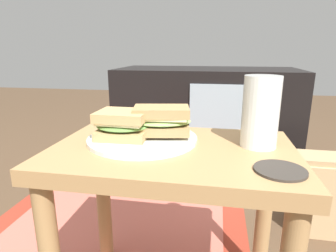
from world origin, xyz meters
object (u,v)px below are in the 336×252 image
(tv_cabinet, at_px, (206,121))
(beer_glass, at_px, (260,113))
(sandwich_front, at_px, (123,125))
(coaster, at_px, (280,170))
(paper_bag, at_px, (324,194))
(plate, at_px, (143,139))
(sandwich_back, at_px, (161,120))

(tv_cabinet, xyz_separation_m, beer_glass, (0.16, -0.91, 0.25))
(sandwich_front, bearing_deg, tv_cabinet, 80.19)
(beer_glass, height_order, coaster, beer_glass)
(coaster, bearing_deg, paper_bag, 61.39)
(coaster, bearing_deg, sandwich_front, 161.03)
(plate, relative_size, beer_glass, 1.65)
(plate, xyz_separation_m, beer_glass, (0.28, 0.01, 0.07))
(plate, height_order, coaster, plate)
(plate, bearing_deg, tv_cabinet, 82.77)
(sandwich_front, distance_m, beer_glass, 0.32)
(plate, distance_m, paper_bag, 0.78)
(sandwich_back, relative_size, coaster, 1.66)
(sandwich_back, height_order, beer_glass, beer_glass)
(sandwich_back, xyz_separation_m, paper_bag, (0.55, 0.39, -0.36))
(sandwich_front, bearing_deg, sandwich_back, 18.38)
(plate, height_order, sandwich_front, sandwich_front)
(sandwich_front, xyz_separation_m, sandwich_back, (0.09, 0.03, 0.01))
(beer_glass, relative_size, coaster, 1.70)
(sandwich_back, xyz_separation_m, beer_glass, (0.23, -0.01, 0.03))
(paper_bag, bearing_deg, plate, -145.57)
(beer_glass, bearing_deg, paper_bag, 51.47)
(sandwich_front, height_order, coaster, sandwich_front)
(sandwich_back, height_order, coaster, sandwich_back)
(sandwich_front, xyz_separation_m, paper_bag, (0.64, 0.42, -0.35))
(sandwich_back, distance_m, beer_glass, 0.23)
(tv_cabinet, bearing_deg, plate, -97.23)
(paper_bag, bearing_deg, sandwich_back, -144.46)
(plate, height_order, sandwich_back, sandwich_back)
(beer_glass, xyz_separation_m, coaster, (0.02, -0.14, -0.08))
(tv_cabinet, height_order, plate, tv_cabinet)
(tv_cabinet, bearing_deg, paper_bag, -46.78)
(plate, bearing_deg, paper_bag, 34.43)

